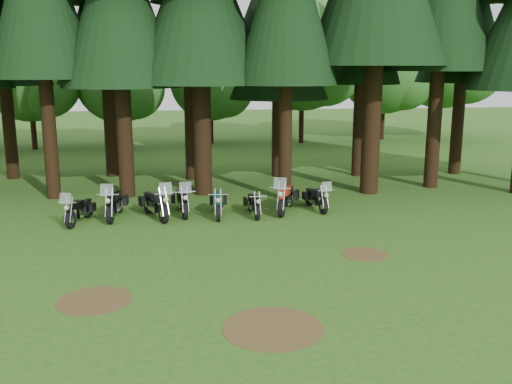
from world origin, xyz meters
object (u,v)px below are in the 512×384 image
(motorcycle_6, at_px, (286,199))
(motorcycle_4, at_px, (218,204))
(motorcycle_2, at_px, (155,205))
(motorcycle_5, at_px, (254,205))
(motorcycle_0, at_px, (79,211))
(motorcycle_3, at_px, (182,202))
(motorcycle_7, at_px, (316,199))
(motorcycle_1, at_px, (115,205))

(motorcycle_6, bearing_deg, motorcycle_4, -152.07)
(motorcycle_2, height_order, motorcycle_5, motorcycle_2)
(motorcycle_0, height_order, motorcycle_3, motorcycle_3)
(motorcycle_3, relative_size, motorcycle_7, 1.11)
(motorcycle_2, bearing_deg, motorcycle_5, -23.34)
(motorcycle_4, distance_m, motorcycle_5, 1.33)
(motorcycle_0, relative_size, motorcycle_2, 0.88)
(motorcycle_3, distance_m, motorcycle_4, 1.41)
(motorcycle_3, bearing_deg, motorcycle_4, -25.34)
(motorcycle_1, bearing_deg, motorcycle_6, 6.26)
(motorcycle_2, distance_m, motorcycle_7, 6.18)
(motorcycle_0, relative_size, motorcycle_5, 1.07)
(motorcycle_1, bearing_deg, motorcycle_2, -2.51)
(motorcycle_6, bearing_deg, motorcycle_2, -154.85)
(motorcycle_0, bearing_deg, motorcycle_5, 17.62)
(motorcycle_0, height_order, motorcycle_5, motorcycle_0)
(motorcycle_1, distance_m, motorcycle_4, 3.81)
(motorcycle_2, height_order, motorcycle_4, motorcycle_2)
(motorcycle_0, bearing_deg, motorcycle_1, 40.77)
(motorcycle_1, bearing_deg, motorcycle_0, -149.06)
(motorcycle_4, xyz_separation_m, motorcycle_5, (1.32, -0.10, -0.05))
(motorcycle_3, xyz_separation_m, motorcycle_6, (3.97, -0.15, 0.04))
(motorcycle_4, bearing_deg, motorcycle_3, 165.59)
(motorcycle_1, bearing_deg, motorcycle_3, 11.15)
(motorcycle_1, bearing_deg, motorcycle_7, 7.10)
(motorcycle_3, bearing_deg, motorcycle_5, -18.71)
(motorcycle_1, distance_m, motorcycle_3, 2.48)
(motorcycle_0, distance_m, motorcycle_3, 3.73)
(motorcycle_2, bearing_deg, motorcycle_6, -18.38)
(motorcycle_2, bearing_deg, motorcycle_4, -21.56)
(motorcycle_1, height_order, motorcycle_2, motorcycle_2)
(motorcycle_1, relative_size, motorcycle_2, 1.02)
(motorcycle_4, bearing_deg, motorcycle_1, -179.08)
(motorcycle_4, bearing_deg, motorcycle_5, -0.73)
(motorcycle_2, height_order, motorcycle_7, motorcycle_2)
(motorcycle_7, bearing_deg, motorcycle_5, -177.59)
(motorcycle_5, relative_size, motorcycle_6, 0.81)
(motorcycle_0, distance_m, motorcycle_7, 8.87)
(motorcycle_5, bearing_deg, motorcycle_6, 13.65)
(motorcycle_4, xyz_separation_m, motorcycle_6, (2.63, 0.29, 0.07))
(motorcycle_6, bearing_deg, motorcycle_5, -141.54)
(motorcycle_4, distance_m, motorcycle_6, 2.65)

